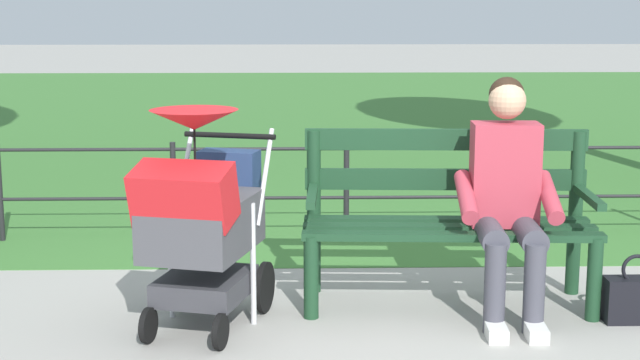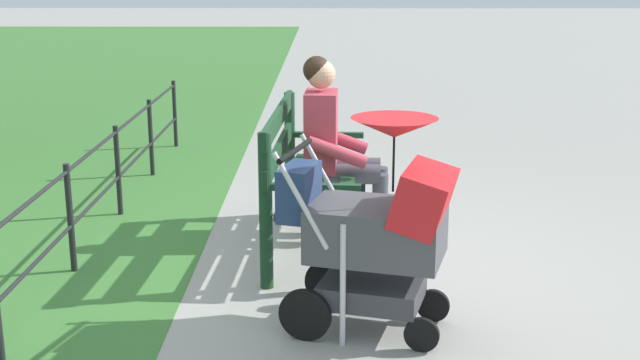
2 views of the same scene
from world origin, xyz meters
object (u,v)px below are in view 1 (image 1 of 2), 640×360
Objects in this scene: stroller at (202,217)px; handbag at (635,299)px; park_bench at (447,210)px; person_on_bench at (507,191)px.

handbag is (-2.27, -0.04, -0.47)m from stroller.
park_bench is 4.39× the size of handbag.
park_bench is at bearing -22.12° from handbag.
person_on_bench is at bearing 141.80° from park_bench.
person_on_bench reaches higher than handbag.
park_bench is 1.09m from handbag.
stroller reaches higher than park_bench.
person_on_bench is 0.87m from handbag.
park_bench is at bearing -162.28° from stroller.
stroller is (1.61, 0.20, -0.08)m from person_on_bench.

